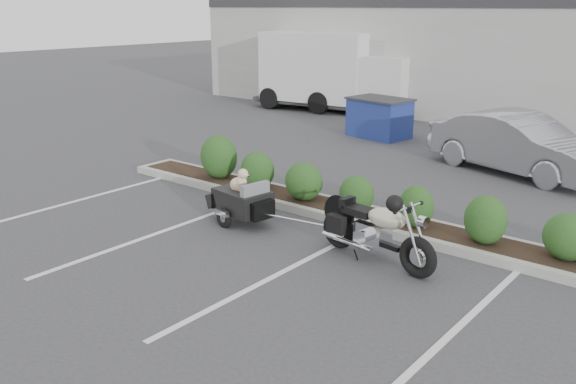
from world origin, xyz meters
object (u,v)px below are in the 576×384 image
Objects in this scene: motorcycle at (375,231)px; sedan at (518,144)px; dumpster at (379,117)px; delivery_truck at (336,74)px; pet_trailer at (242,200)px.

sedan is at bearing 99.53° from motorcycle.
dumpster is at bearing 128.83° from motorcycle.
delivery_truck is at bearing 135.58° from motorcycle.
dumpster reaches higher than pet_trailer.
motorcycle is 2.78m from pet_trailer.
motorcycle is at bearing 7.96° from pet_trailer.
pet_trailer is 8.30m from dumpster.
motorcycle is at bearing -162.87° from sedan.
motorcycle is at bearing -51.32° from dumpster.
pet_trailer is at bearing -68.02° from dumpster.
sedan is at bearing -10.05° from dumpster.
motorcycle is 1.13× the size of dumpster.
motorcycle is 6.56m from sedan.
delivery_truck reaches higher than sedan.
pet_trailer is 7.06m from sedan.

